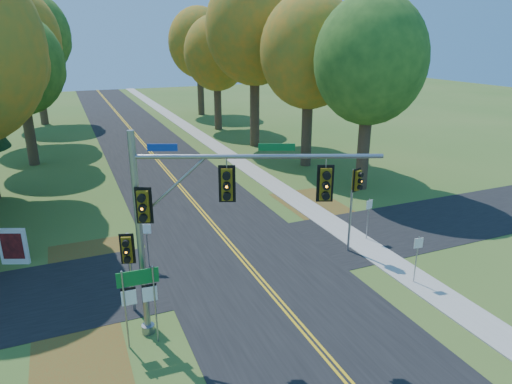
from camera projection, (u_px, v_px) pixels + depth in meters
name	position (u px, v px, depth m)	size (l,w,h in m)	color
ground	(259.00, 278.00, 19.92)	(160.00, 160.00, 0.00)	#365E21
road_main	(259.00, 278.00, 19.92)	(8.00, 160.00, 0.02)	black
road_cross	(242.00, 258.00, 21.66)	(60.00, 6.00, 0.02)	black
centerline_left	(257.00, 278.00, 19.88)	(0.10, 160.00, 0.01)	gold
centerline_right	(261.00, 277.00, 19.95)	(0.10, 160.00, 0.01)	gold
sidewalk_east	(375.00, 253.00, 22.21)	(1.60, 160.00, 0.06)	#9E998E
leaf_patch_w_near	(95.00, 266.00, 20.99)	(4.00, 6.00, 0.00)	brown
leaf_patch_e	(322.00, 210.00, 27.67)	(3.50, 8.00, 0.00)	brown
leaf_patch_w_far	(80.00, 368.00, 14.53)	(3.00, 5.00, 0.00)	brown
tree_e_a	(370.00, 61.00, 29.09)	(7.20, 7.20, 12.73)	#38281C
tree_e_b	(310.00, 52.00, 34.67)	(7.60, 7.60, 13.33)	#38281C
tree_w_c	(19.00, 65.00, 35.11)	(6.80, 6.80, 11.91)	#38281C
tree_e_c	(255.00, 29.00, 40.76)	(8.80, 8.80, 15.79)	#38281C
tree_w_d	(15.00, 39.00, 41.89)	(8.20, 8.20, 14.56)	#38281C
tree_e_d	(217.00, 54.00, 49.31)	(7.00, 7.00, 12.32)	#38281C
tree_w_e	(33.00, 36.00, 51.73)	(8.40, 8.40, 14.97)	#38281C
tree_e_e	(199.00, 43.00, 58.77)	(7.80, 7.80, 13.74)	#38281C
traffic_mast	(199.00, 210.00, 14.73)	(7.49, 3.28, 7.30)	gray
east_signal_pole	(355.00, 190.00, 21.31)	(0.48, 0.57, 4.26)	#919599
ped_signal_pole	(128.00, 255.00, 16.60)	(0.51, 0.61, 3.32)	gray
route_sign_cluster	(139.00, 292.00, 14.99)	(1.36, 0.14, 2.91)	gray
info_kiosk	(13.00, 246.00, 20.92)	(1.24, 0.65, 1.75)	silver
reg_sign_e_north	(369.00, 212.00, 23.23)	(0.42, 0.13, 2.24)	gray
reg_sign_e_south	(417.00, 251.00, 19.07)	(0.42, 0.08, 2.17)	gray
reg_sign_w	(147.00, 237.00, 20.43)	(0.40, 0.18, 2.19)	gray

